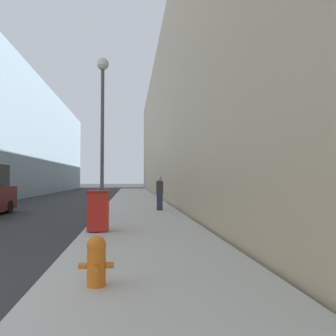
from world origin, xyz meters
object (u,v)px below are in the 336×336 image
(pedestrian_on_sidewalk, at_px, (160,193))
(trash_bin, at_px, (98,210))
(lamppost, at_px, (102,111))
(fire_hydrant, at_px, (96,259))

(pedestrian_on_sidewalk, bearing_deg, trash_bin, -111.06)
(trash_bin, height_order, lamppost, lamppost)
(trash_bin, xyz_separation_m, pedestrian_on_sidewalk, (2.42, 6.28, 0.22))
(lamppost, bearing_deg, pedestrian_on_sidewalk, 52.21)
(fire_hydrant, relative_size, trash_bin, 0.60)
(pedestrian_on_sidewalk, bearing_deg, fire_hydrant, -99.81)
(trash_bin, distance_m, lamppost, 4.68)
(fire_hydrant, relative_size, lamppost, 0.12)
(trash_bin, bearing_deg, fire_hydrant, -84.83)
(fire_hydrant, relative_size, pedestrian_on_sidewalk, 0.44)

